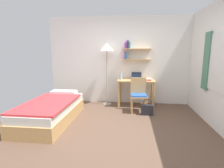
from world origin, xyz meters
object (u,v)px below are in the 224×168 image
laptop (136,78)px  book_stack (148,79)px  standing_lamp (107,51)px  bed (52,111)px  desk_chair (138,93)px  water_bottle (121,76)px  handbag (147,109)px  desk (136,85)px

laptop → book_stack: (0.33, -0.10, -0.03)m
standing_lamp → laptop: bearing=3.3°
bed → standing_lamp: standing_lamp is taller
desk_chair → standing_lamp: standing_lamp is taller
water_bottle → handbag: bearing=-44.1°
standing_lamp → laptop: (0.86, 0.05, -0.77)m
desk → desk_chair: bearing=-83.4°
desk_chair → water_bottle: size_ratio=3.90×
desk → desk_chair: desk_chair is taller
desk_chair → laptop: bearing=94.8°
desk → handbag: (0.27, -0.75, -0.48)m
bed → laptop: 2.49m
desk → book_stack: (0.34, -0.03, 0.17)m
standing_lamp → book_stack: bearing=-2.4°
handbag → water_bottle: bearing=135.9°
desk_chair → laptop: size_ratio=3.02×
handbag → desk_chair: bearing=130.4°
handbag → bed: bearing=-163.7°
bed → standing_lamp: 2.23m
water_bottle → book_stack: size_ratio=0.95×
water_bottle → desk_chair: bearing=-41.3°
desk_chair → handbag: desk_chair is taller
book_stack → laptop: bearing=162.9°
desk → handbag: size_ratio=2.56×
handbag → book_stack: bearing=84.6°
standing_lamp → water_bottle: bearing=-12.8°
bed → water_bottle: size_ratio=8.55×
desk_chair → bed: bearing=-155.8°
desk → handbag: 0.93m
laptop → standing_lamp: bearing=-176.7°
water_bottle → book_stack: bearing=3.4°
bed → handbag: (2.19, 0.64, -0.10)m
desk → book_stack: 0.38m
desk → laptop: (0.01, 0.07, 0.20)m
laptop → book_stack: laptop is taller
desk_chair → standing_lamp: 1.52m
bed → desk: size_ratio=1.84×
standing_lamp → handbag: 1.99m
desk_chair → book_stack: desk_chair is taller
desk → water_bottle: water_bottle is taller
water_bottle → handbag: 1.22m
desk → handbag: desk is taller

